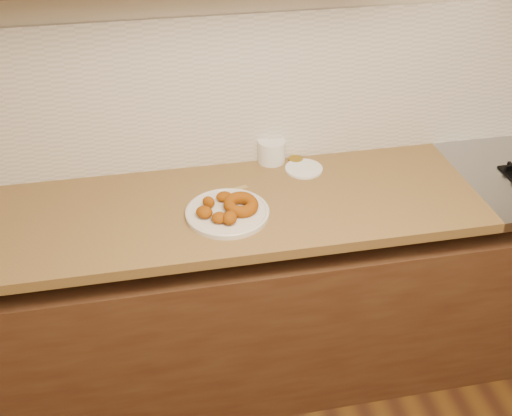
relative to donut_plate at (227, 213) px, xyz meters
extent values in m
cube|color=#C2B699|center=(0.45, 0.38, 0.44)|extent=(4.00, 0.02, 2.70)
cube|color=#51361E|center=(0.45, 0.07, -0.52)|extent=(3.60, 0.60, 0.77)
cube|color=brown|center=(-0.20, 0.07, -0.03)|extent=(2.30, 0.62, 0.04)
cube|color=beige|center=(0.45, 0.37, 0.29)|extent=(3.60, 0.02, 0.60)
cylinder|color=silver|center=(0.00, 0.00, 0.00)|extent=(0.30, 0.30, 0.02)
torus|color=#894907|center=(0.05, 0.00, 0.03)|extent=(0.18, 0.18, 0.06)
ellipsoid|color=#894907|center=(-0.06, 0.04, 0.03)|extent=(0.06, 0.06, 0.04)
ellipsoid|color=#894907|center=(-0.08, -0.02, 0.03)|extent=(0.08, 0.08, 0.04)
ellipsoid|color=#894907|center=(-0.04, -0.06, 0.03)|extent=(0.06, 0.06, 0.04)
ellipsoid|color=#894907|center=(0.00, -0.08, 0.03)|extent=(0.07, 0.08, 0.05)
ellipsoid|color=#894907|center=(0.00, 0.07, 0.03)|extent=(0.06, 0.05, 0.03)
cylinder|color=white|center=(0.23, 0.34, 0.04)|extent=(0.15, 0.15, 0.09)
cylinder|color=white|center=(0.35, 0.25, 0.00)|extent=(0.19, 0.19, 0.01)
cylinder|color=olive|center=(0.33, 0.33, 0.00)|extent=(0.07, 0.07, 0.01)
cube|color=#9B7D46|center=(0.02, 0.13, 0.00)|extent=(0.17, 0.07, 0.01)
camera|label=1|loc=(-0.23, -1.73, 1.23)|focal=42.00mm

